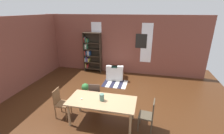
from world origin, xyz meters
The scene contains 16 objects.
ground_plane centered at (0.00, 0.00, 0.00)m, with size 9.77×9.77×0.00m, color #402210.
back_wall_brick centered at (0.00, 3.52, 1.52)m, with size 8.52×0.12×3.05m, color brown.
left_wall_brick centered at (-3.82, 0.00, 1.52)m, with size 0.12×7.92×3.05m, color brown.
window_pane_0 centered at (-1.32, 3.45, 1.68)m, with size 0.55×0.02×1.98m, color white.
window_pane_1 centered at (1.32, 3.45, 1.68)m, with size 0.55×0.02×1.98m, color white.
dining_table centered at (0.21, -0.78, 0.68)m, with size 2.00×0.94×0.76m.
vase_on_table centered at (0.21, -0.78, 0.87)m, with size 0.14×0.14×0.21m, color #4C7266.
tealight_candle_0 centered at (-0.38, -0.87, 0.78)m, with size 0.04×0.04×0.04m, color silver.
dining_chair_head_left centered at (-1.17, -0.78, 0.51)m, with size 0.41×0.41×0.95m.
dining_chair_far_left centered at (-0.24, -0.09, 0.51)m, with size 0.43×0.43×0.95m.
dining_chair_head_right centered at (1.58, -0.79, 0.51)m, with size 0.44×0.44×0.95m.
bookshelf_tall centered at (-1.58, 3.26, 1.08)m, with size 0.96×0.33×2.15m.
armchair_white centered at (-0.11, 2.56, 0.28)m, with size 0.89×0.89×0.75m.
potted_plant_by_shelf centered at (-0.96, 0.74, 0.25)m, with size 0.31×0.31×0.45m.
striped_rug centered at (0.03, 1.93, 0.00)m, with size 1.11×0.90×0.01m.
framed_picture centered at (1.05, 3.44, 1.78)m, with size 0.56×0.03×0.72m, color black.
Camera 1 is at (1.43, -4.66, 3.28)m, focal length 25.48 mm.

